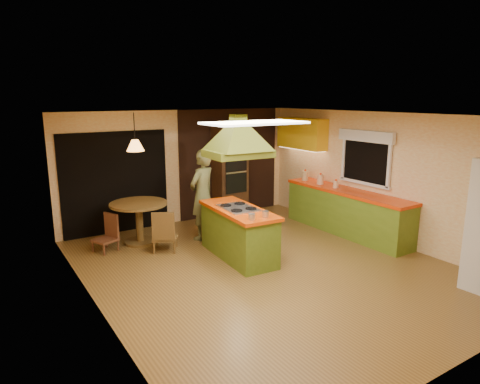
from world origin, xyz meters
TOP-DOWN VIEW (x-y plane):
  - ground at (0.00, 0.00)m, footprint 6.50×6.50m
  - room_walls at (0.00, 0.00)m, footprint 5.50×6.50m
  - ceiling_plane at (0.00, 0.00)m, footprint 6.50×6.50m
  - brick_panel at (1.25, 3.23)m, footprint 2.64×0.03m
  - nook_opening at (-1.50, 3.23)m, footprint 2.20×0.03m
  - right_counter at (2.45, 0.60)m, footprint 0.62×3.05m
  - upper_cabinets at (2.57, 2.20)m, footprint 0.34×1.40m
  - window_right at (2.70, 0.40)m, footprint 0.12×1.35m
  - fluor_panel at (-1.10, -1.20)m, footprint 1.20×0.60m
  - kitchen_island at (-0.15, 0.66)m, footprint 0.83×1.82m
  - range_hood at (-0.15, 0.66)m, footprint 1.08×0.80m
  - man at (-0.20, 1.90)m, footprint 0.77×0.66m
  - wall_oven at (1.06, 2.95)m, footprint 0.72×0.62m
  - dining_table at (-1.36, 2.31)m, footprint 1.09×1.09m
  - chair_left at (-2.06, 2.21)m, footprint 0.50×0.50m
  - chair_near at (-1.11, 1.66)m, footprint 0.58×0.58m
  - pendant_lamp at (-1.36, 2.31)m, footprint 0.39×0.39m
  - canister_large at (2.40, 1.84)m, footprint 0.16×0.16m
  - canister_medium at (2.40, 1.34)m, footprint 0.19×0.19m
  - canister_small at (2.40, 0.87)m, footprint 0.12×0.12m

SIDE VIEW (x-z plane):
  - ground at x=0.00m, z-range 0.00..0.00m
  - chair_left at x=-2.06m, z-range 0.00..0.69m
  - chair_near at x=-1.11m, z-range 0.00..0.78m
  - kitchen_island at x=-0.15m, z-range 0.00..0.91m
  - right_counter at x=2.45m, z-range 0.00..0.92m
  - dining_table at x=-1.36m, z-range 0.17..0.98m
  - man at x=-0.20m, z-range 0.00..1.79m
  - canister_small at x=2.40m, z-range 0.92..1.07m
  - canister_medium at x=2.40m, z-range 0.92..1.12m
  - canister_large at x=2.40m, z-range 0.92..1.13m
  - nook_opening at x=-1.50m, z-range 0.00..2.10m
  - wall_oven at x=1.06m, z-range 0.00..2.12m
  - room_walls at x=0.00m, z-range -2.00..4.50m
  - brick_panel at x=1.25m, z-range 0.00..2.50m
  - window_right at x=2.70m, z-range 1.24..2.30m
  - pendant_lamp at x=-1.36m, z-range 1.79..2.01m
  - upper_cabinets at x=2.57m, z-range 1.60..2.30m
  - range_hood at x=-0.15m, z-range 1.85..2.65m
  - fluor_panel at x=-1.10m, z-range 2.47..2.50m
  - ceiling_plane at x=0.00m, z-range 2.50..2.50m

